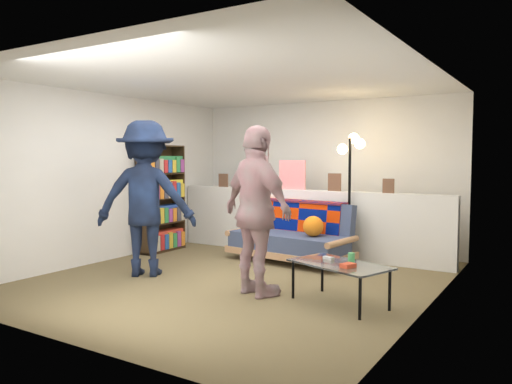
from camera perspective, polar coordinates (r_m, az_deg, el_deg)
ground at (r=6.23m, az=-1.97°, el=-9.90°), size 5.00×5.00×0.00m
room_shell at (r=6.45m, az=0.33°, el=5.55°), size 4.60×5.05×2.45m
half_wall_ledge at (r=7.68m, az=5.52°, el=-3.48°), size 4.45×0.15×1.00m
ledge_decor at (r=7.70m, az=3.98°, el=1.61°), size 2.97×0.02×0.45m
futon_sofa at (r=7.21m, az=4.24°, el=-5.11°), size 1.86×1.04×0.77m
bookshelf at (r=8.07m, az=-10.80°, el=-1.13°), size 0.28×0.84×1.68m
coffee_table at (r=5.18m, az=9.60°, el=-8.36°), size 1.13×0.86×0.52m
floor_lamp at (r=7.18m, az=10.80°, el=2.39°), size 0.42×0.34×1.84m
person_left at (r=6.45m, az=-12.51°, el=-0.72°), size 1.46×1.26×1.95m
person_right at (r=5.36m, az=0.14°, el=-2.19°), size 1.17×0.83×1.84m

